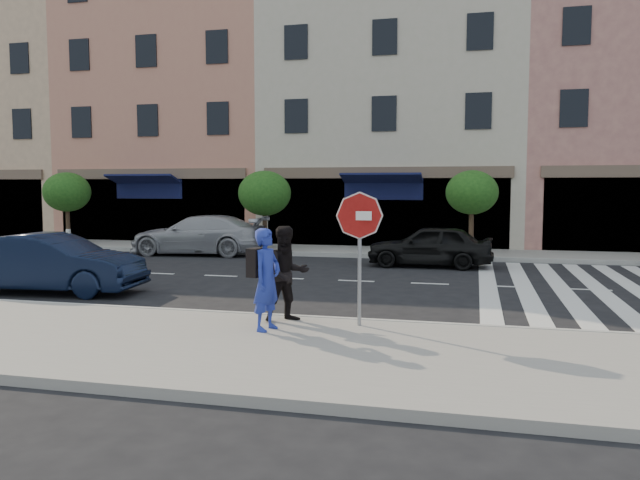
{
  "coord_description": "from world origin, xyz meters",
  "views": [
    {
      "loc": [
        3.15,
        -12.7,
        2.6
      ],
      "look_at": [
        -0.22,
        0.76,
        1.4
      ],
      "focal_mm": 35.0,
      "sensor_mm": 36.0,
      "label": 1
    }
  ],
  "objects": [
    {
      "name": "car_near_mid",
      "position": [
        -6.82,
        0.3,
        0.72
      ],
      "size": [
        4.53,
        1.96,
        1.45
      ],
      "primitive_type": "imported",
      "rotation": [
        0.0,
        0.0,
        1.67
      ],
      "color": "black",
      "rests_on": "ground"
    },
    {
      "name": "car_far_left",
      "position": [
        -7.08,
        9.1,
        0.75
      ],
      "size": [
        5.34,
        2.51,
        1.51
      ],
      "primitive_type": "imported",
      "rotation": [
        0.0,
        0.0,
        -1.49
      ],
      "color": "#A0A0A6",
      "rests_on": "ground"
    },
    {
      "name": "photographer",
      "position": [
        -0.27,
        -2.75,
        1.02
      ],
      "size": [
        0.56,
        0.72,
        1.74
      ],
      "primitive_type": "imported",
      "rotation": [
        0.0,
        0.0,
        1.31
      ],
      "color": "#21319A",
      "rests_on": "sidewalk_near"
    },
    {
      "name": "building_west_mid",
      "position": [
        -11.0,
        17.0,
        7.0
      ],
      "size": [
        10.0,
        9.0,
        14.0
      ],
      "primitive_type": "cube",
      "color": "tan",
      "rests_on": "ground"
    },
    {
      "name": "street_tree_wb",
      "position": [
        -5.0,
        10.8,
        2.31
      ],
      "size": [
        2.1,
        2.1,
        3.06
      ],
      "color": "#473323",
      "rests_on": "sidewalk_far"
    },
    {
      "name": "building_centre",
      "position": [
        -0.5,
        17.0,
        5.5
      ],
      "size": [
        11.0,
        9.0,
        11.0
      ],
      "primitive_type": "cube",
      "color": "beige",
      "rests_on": "ground"
    },
    {
      "name": "building_west_far",
      "position": [
        -22.0,
        17.0,
        6.0
      ],
      "size": [
        12.0,
        9.0,
        12.0
      ],
      "primitive_type": "cube",
      "color": "#DAB28B",
      "rests_on": "ground"
    },
    {
      "name": "car_far_mid",
      "position": [
        1.73,
        7.6,
        0.68
      ],
      "size": [
        4.03,
        1.67,
        1.36
      ],
      "primitive_type": "imported",
      "rotation": [
        0.0,
        0.0,
        -1.58
      ],
      "color": "black",
      "rests_on": "ground"
    },
    {
      "name": "ground",
      "position": [
        0.0,
        0.0,
        0.0
      ],
      "size": [
        120.0,
        120.0,
        0.0
      ],
      "primitive_type": "plane",
      "color": "black",
      "rests_on": "ground"
    },
    {
      "name": "street_tree_wa",
      "position": [
        -14.0,
        10.8,
        2.33
      ],
      "size": [
        2.0,
        2.0,
        3.05
      ],
      "color": "#473323",
      "rests_on": "sidewalk_far"
    },
    {
      "name": "sidewalk_far",
      "position": [
        0.0,
        11.0,
        0.07
      ],
      "size": [
        60.0,
        3.0,
        0.15
      ],
      "primitive_type": "cube",
      "color": "gray",
      "rests_on": "ground"
    },
    {
      "name": "stop_sign",
      "position": [
        1.19,
        -2.04,
        1.87
      ],
      "size": [
        0.83,
        0.11,
        2.36
      ],
      "rotation": [
        0.0,
        0.0,
        -0.02
      ],
      "color": "gray",
      "rests_on": "sidewalk_near"
    },
    {
      "name": "street_tree_c",
      "position": [
        3.0,
        10.8,
        2.36
      ],
      "size": [
        1.9,
        1.9,
        3.04
      ],
      "color": "#473323",
      "rests_on": "sidewalk_far"
    },
    {
      "name": "walker",
      "position": [
        -0.14,
        -2.0,
        1.02
      ],
      "size": [
        1.07,
        1.04,
        1.74
      ],
      "primitive_type": "imported",
      "rotation": [
        0.0,
        0.0,
        0.69
      ],
      "color": "black",
      "rests_on": "sidewalk_near"
    },
    {
      "name": "sidewalk_near",
      "position": [
        0.0,
        -3.75,
        0.07
      ],
      "size": [
        60.0,
        4.5,
        0.15
      ],
      "primitive_type": "cube",
      "color": "gray",
      "rests_on": "ground"
    }
  ]
}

